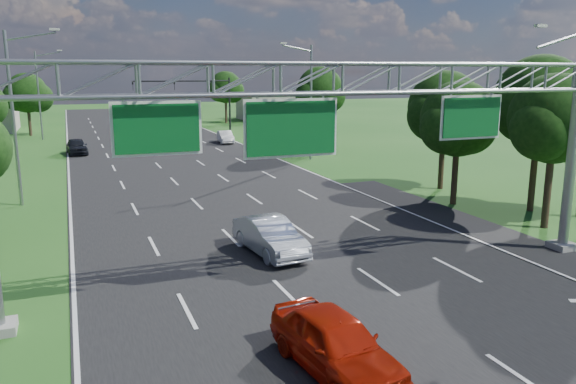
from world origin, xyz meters
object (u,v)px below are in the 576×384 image
sign_gantry (340,96)px  traffic_signal (202,92)px  red_coupe (335,343)px  box_truck (187,115)px  silver_sedan (270,236)px

sign_gantry → traffic_signal: sign_gantry is taller
red_coupe → traffic_signal: bearing=73.8°
sign_gantry → red_coupe: (-2.83, -5.68, -6.09)m
sign_gantry → box_truck: bearing=83.4°
sign_gantry → traffic_signal: size_ratio=1.92×
box_truck → red_coupe: bearing=-100.6°
silver_sedan → box_truck: (8.82, 62.19, 0.65)m
traffic_signal → silver_sedan: traffic_signal is taller
silver_sedan → box_truck: size_ratio=0.60×
traffic_signal → red_coupe: (-9.98, -58.68, -4.37)m
silver_sedan → box_truck: 62.81m
traffic_signal → box_truck: (0.52, 13.36, -3.74)m
traffic_signal → silver_sedan: (-8.30, -48.82, -4.39)m
traffic_signal → silver_sedan: size_ratio=2.59×
box_truck → sign_gantry: bearing=-98.9°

